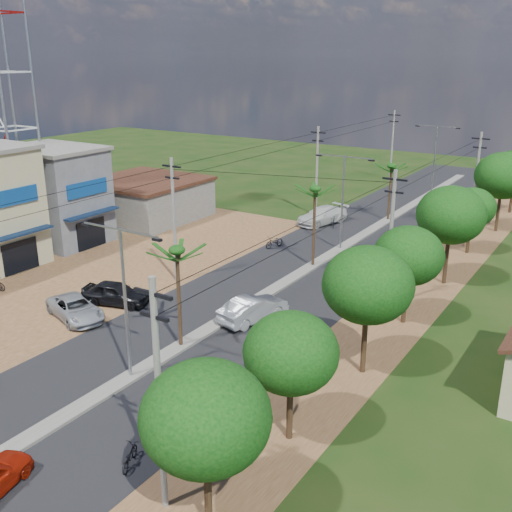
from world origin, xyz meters
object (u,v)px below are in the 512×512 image
Objects in this scene: car_silver_mid at (253,309)px; car_parked_silver at (76,309)px; car_parked_dark at (116,294)px; car_white_far at (322,216)px; moto_rider_east at (130,457)px.

car_parked_silver is at bearing 44.69° from car_silver_mid.
car_white_far is at bearing -22.35° from car_parked_dark.
car_white_far reaches higher than car_silver_mid.
car_white_far is 1.25× the size of car_parked_dark.
car_parked_silver is (-9.46, -5.74, -0.11)m from car_silver_mid.
car_parked_silver is at bearing 154.67° from car_parked_dark.
car_silver_mid reaches higher than car_parked_dark.
car_silver_mid is 0.84× the size of car_white_far.
car_silver_mid is at bearing -56.79° from car_white_far.
moto_rider_east is at bearing 116.59° from car_silver_mid.
car_parked_dark is at bearing 30.37° from car_silver_mid.
car_silver_mid is 2.97× the size of moto_rider_east.
car_white_far reaches higher than car_parked_silver.
moto_rider_east is (12.33, -11.50, -0.35)m from car_parked_dark.
car_parked_dark reaches higher than moto_rider_east.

